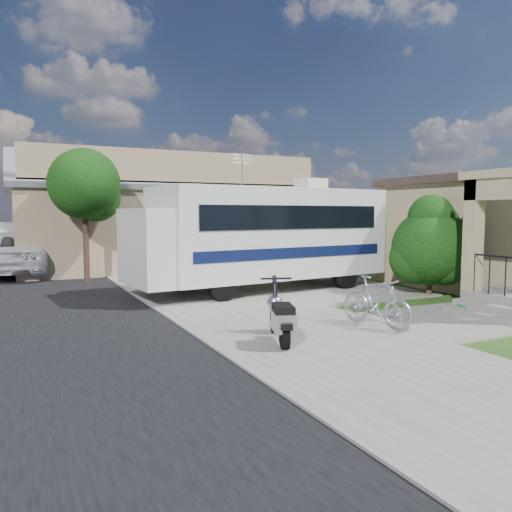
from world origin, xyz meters
name	(u,v)px	position (x,y,z in m)	size (l,w,h in m)	color
ground	(327,324)	(0.00, 0.00, 0.00)	(120.00, 120.00, 0.00)	#1B4011
sidewalk_slab	(159,274)	(-1.00, 10.00, 0.03)	(4.00, 80.00, 0.06)	#615F57
driveway_slab	(285,289)	(1.50, 4.50, 0.03)	(7.00, 6.00, 0.05)	#615F57
walk_slab	(463,318)	(3.00, -1.00, 0.03)	(4.00, 3.00, 0.05)	#615F57
warehouse	(157,222)	(0.00, 13.97, 1.99)	(12.50, 8.40, 5.04)	#846A53
street_tree_a	(87,188)	(-3.70, 9.05, 3.25)	(2.44, 2.40, 4.58)	black
street_tree_b	(61,193)	(-3.70, 19.05, 3.39)	(2.44, 2.40, 4.73)	black
street_tree_c	(49,202)	(-3.70, 28.05, 3.10)	(2.44, 2.40, 4.42)	black
motorhome	(263,234)	(0.78, 4.64, 1.76)	(8.21, 3.30, 4.10)	beige
shrub	(430,244)	(4.79, 1.83, 1.49)	(2.38, 2.27, 2.92)	black
scooter	(280,318)	(-1.77, -1.09, 0.50)	(0.88, 1.66, 1.13)	black
bicycle	(376,305)	(0.57, -0.90, 0.52)	(0.49, 1.74, 1.04)	#9E9DA5
pickup_truck	(9,254)	(-6.18, 12.46, 0.82)	(2.73, 5.92, 1.65)	white
van	(8,240)	(-6.24, 20.36, 0.95)	(2.65, 6.53, 1.89)	white
garden_hose	(466,309)	(3.65, -0.50, 0.09)	(0.40, 0.40, 0.18)	#14672D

